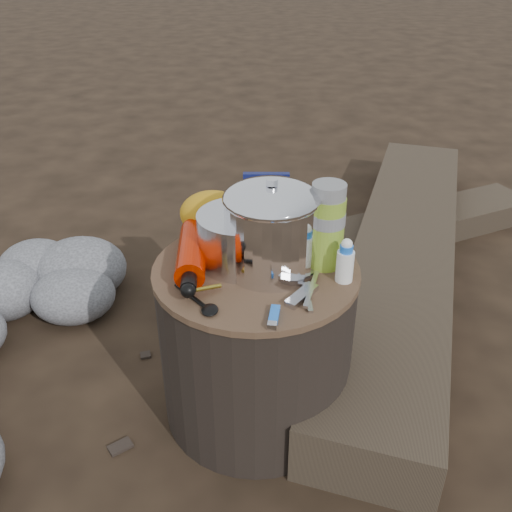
{
  "coord_description": "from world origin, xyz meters",
  "views": [
    {
      "loc": [
        0.01,
        -1.13,
        1.15
      ],
      "look_at": [
        0.0,
        0.0,
        0.48
      ],
      "focal_mm": 39.47,
      "sensor_mm": 36.0,
      "label": 1
    }
  ],
  "objects_px": {
    "log_main": "(403,256)",
    "travel_mug": "(309,224)",
    "camping_pot": "(271,228)",
    "fuel_bottle": "(192,253)",
    "stump": "(256,342)",
    "thermos": "(327,226)"
  },
  "relations": [
    {
      "from": "thermos",
      "to": "travel_mug",
      "type": "xyz_separation_m",
      "value": [
        -0.03,
        0.09,
        -0.04
      ]
    },
    {
      "from": "camping_pot",
      "to": "thermos",
      "type": "distance_m",
      "value": 0.13
    },
    {
      "from": "travel_mug",
      "to": "camping_pot",
      "type": "bearing_deg",
      "value": -130.31
    },
    {
      "from": "stump",
      "to": "camping_pot",
      "type": "relative_size",
      "value": 2.28
    },
    {
      "from": "stump",
      "to": "fuel_bottle",
      "type": "bearing_deg",
      "value": 176.77
    },
    {
      "from": "log_main",
      "to": "thermos",
      "type": "relative_size",
      "value": 9.91
    },
    {
      "from": "camping_pot",
      "to": "fuel_bottle",
      "type": "height_order",
      "value": "camping_pot"
    },
    {
      "from": "camping_pot",
      "to": "log_main",
      "type": "bearing_deg",
      "value": 52.98
    },
    {
      "from": "log_main",
      "to": "travel_mug",
      "type": "relative_size",
      "value": 17.31
    },
    {
      "from": "fuel_bottle",
      "to": "travel_mug",
      "type": "relative_size",
      "value": 2.43
    },
    {
      "from": "camping_pot",
      "to": "thermos",
      "type": "height_order",
      "value": "camping_pot"
    },
    {
      "from": "log_main",
      "to": "camping_pot",
      "type": "xyz_separation_m",
      "value": [
        -0.51,
        -0.67,
        0.47
      ]
    },
    {
      "from": "camping_pot",
      "to": "fuel_bottle",
      "type": "relative_size",
      "value": 0.75
    },
    {
      "from": "log_main",
      "to": "travel_mug",
      "type": "height_order",
      "value": "travel_mug"
    },
    {
      "from": "travel_mug",
      "to": "thermos",
      "type": "bearing_deg",
      "value": -71.15
    },
    {
      "from": "log_main",
      "to": "camping_pot",
      "type": "relative_size",
      "value": 9.47
    },
    {
      "from": "camping_pot",
      "to": "travel_mug",
      "type": "xyz_separation_m",
      "value": [
        0.1,
        0.11,
        -0.05
      ]
    },
    {
      "from": "fuel_bottle",
      "to": "travel_mug",
      "type": "height_order",
      "value": "travel_mug"
    },
    {
      "from": "camping_pot",
      "to": "travel_mug",
      "type": "distance_m",
      "value": 0.16
    },
    {
      "from": "camping_pot",
      "to": "fuel_bottle",
      "type": "xyz_separation_m",
      "value": [
        -0.18,
        0.01,
        -0.07
      ]
    },
    {
      "from": "log_main",
      "to": "travel_mug",
      "type": "distance_m",
      "value": 0.81
    },
    {
      "from": "stump",
      "to": "travel_mug",
      "type": "distance_m",
      "value": 0.33
    }
  ]
}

